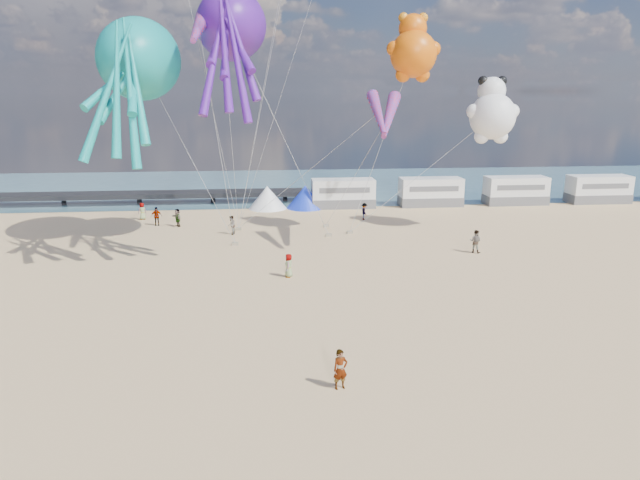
{
  "coord_description": "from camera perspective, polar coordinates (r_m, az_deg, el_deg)",
  "views": [
    {
      "loc": [
        -2.04,
        -19.14,
        11.97
      ],
      "look_at": [
        0.34,
        6.0,
        5.37
      ],
      "focal_mm": 32.0,
      "sensor_mm": 36.0,
      "label": 1
    }
  ],
  "objects": [
    {
      "name": "sandbag_a",
      "position": [
        46.21,
        -8.47,
        -0.38
      ],
      "size": [
        0.5,
        0.35,
        0.22
      ],
      "primitive_type": "cube",
      "color": "gray",
      "rests_on": "ground"
    },
    {
      "name": "sandbag_c",
      "position": [
        49.51,
        3.0,
        0.77
      ],
      "size": [
        0.5,
        0.35,
        0.22
      ],
      "primitive_type": "cube",
      "color": "gray",
      "rests_on": "ground"
    },
    {
      "name": "motorhome_1",
      "position": [
        62.57,
        11.0,
        4.75
      ],
      "size": [
        6.6,
        2.5,
        3.0
      ],
      "primitive_type": "cube",
      "color": "silver",
      "rests_on": "ground"
    },
    {
      "name": "beachgoer_1",
      "position": [
        49.54,
        -8.84,
        1.47
      ],
      "size": [
        0.57,
        0.83,
        1.64
      ],
      "primitive_type": "imported",
      "rotation": [
        0.0,
        0.0,
        4.65
      ],
      "color": "#7F6659",
      "rests_on": "ground"
    },
    {
      "name": "beachgoer_0",
      "position": [
        37.82,
        -3.14,
        -2.56
      ],
      "size": [
        0.46,
        0.63,
        1.59
      ],
      "primitive_type": "imported",
      "rotation": [
        0.0,
        0.0,
        4.57
      ],
      "color": "#7F6659",
      "rests_on": "ground"
    },
    {
      "name": "kite_panda",
      "position": [
        50.68,
        16.86,
        11.75
      ],
      "size": [
        5.44,
        5.23,
        6.54
      ],
      "primitive_type": null,
      "rotation": [
        0.0,
        0.0,
        -0.21
      ],
      "color": "white"
    },
    {
      "name": "tent_white",
      "position": [
        60.11,
        -5.29,
        4.27
      ],
      "size": [
        4.0,
        4.0,
        2.4
      ],
      "primitive_type": "cone",
      "color": "white",
      "rests_on": "ground"
    },
    {
      "name": "pier",
      "position": [
        69.15,
        -27.44,
        3.87
      ],
      "size": [
        60.0,
        3.0,
        0.5
      ],
      "primitive_type": "cube",
      "color": "black",
      "rests_on": "ground"
    },
    {
      "name": "sandbag_d",
      "position": [
        51.82,
        0.62,
        1.42
      ],
      "size": [
        0.5,
        0.35,
        0.22
      ],
      "primitive_type": "cube",
      "color": "gray",
      "rests_on": "ground"
    },
    {
      "name": "standing_person",
      "position": [
        24.11,
        2.05,
        -12.8
      ],
      "size": [
        0.72,
        0.57,
        1.73
      ],
      "primitive_type": "imported",
      "rotation": [
        0.0,
        0.0,
        0.27
      ],
      "color": "tan",
      "rests_on": "ground"
    },
    {
      "name": "motorhome_0",
      "position": [
        60.6,
        2.31,
        4.69
      ],
      "size": [
        6.6,
        2.5,
        3.0
      ],
      "primitive_type": "cube",
      "color": "silver",
      "rests_on": "ground"
    },
    {
      "name": "water",
      "position": [
        75.13,
        -3.79,
        5.47
      ],
      "size": [
        120.0,
        120.0,
        0.0
      ],
      "primitive_type": "plane",
      "color": "#3E6676",
      "rests_on": "ground"
    },
    {
      "name": "beachgoer_2",
      "position": [
        54.8,
        4.46,
        2.86
      ],
      "size": [
        0.67,
        0.83,
        1.62
      ],
      "primitive_type": "imported",
      "rotation": [
        0.0,
        0.0,
        1.64
      ],
      "color": "#7F6659",
      "rests_on": "ground"
    },
    {
      "name": "sandbag_b",
      "position": [
        48.47,
        0.88,
        0.49
      ],
      "size": [
        0.5,
        0.35,
        0.22
      ],
      "primitive_type": "cube",
      "color": "gray",
      "rests_on": "ground"
    },
    {
      "name": "kite_octopus_purple",
      "position": [
        44.21,
        -8.86,
        20.47
      ],
      "size": [
        6.77,
        10.89,
        11.56
      ],
      "primitive_type": null,
      "rotation": [
        0.0,
        0.0,
        0.26
      ],
      "color": "#4E168F"
    },
    {
      "name": "ground",
      "position": [
        22.67,
        0.6,
        -17.23
      ],
      "size": [
        120.0,
        120.0,
        0.0
      ],
      "primitive_type": "plane",
      "color": "#DDB680",
      "rests_on": "ground"
    },
    {
      "name": "kite_teddy_orange",
      "position": [
        46.77,
        9.32,
        17.88
      ],
      "size": [
        5.51,
        5.36,
        6.15
      ],
      "primitive_type": null,
      "rotation": [
        0.0,
        0.0,
        -0.36
      ],
      "color": "#E86009"
    },
    {
      "name": "beachgoer_6",
      "position": [
        57.38,
        -17.35,
        2.77
      ],
      "size": [
        0.71,
        0.66,
        1.64
      ],
      "primitive_type": "imported",
      "rotation": [
        0.0,
        0.0,
        3.74
      ],
      "color": "#7F6659",
      "rests_on": "ground"
    },
    {
      "name": "kite_octopus_teal",
      "position": [
        46.26,
        -17.61,
        16.83
      ],
      "size": [
        6.82,
        11.76,
        12.62
      ],
      "primitive_type": null,
      "rotation": [
        0.0,
        0.0,
        -0.2
      ],
      "color": "teal"
    },
    {
      "name": "windsock_left",
      "position": [
        40.79,
        -12.02,
        20.09
      ],
      "size": [
        1.29,
        6.29,
        6.26
      ],
      "primitive_type": null,
      "rotation": [
        0.0,
        0.0,
        -0.03
      ],
      "color": "red"
    },
    {
      "name": "windsock_right",
      "position": [
        41.63,
        5.81,
        12.48
      ],
      "size": [
        0.92,
        5.34,
        5.34
      ],
      "primitive_type": null,
      "rotation": [
        0.0,
        0.0,
        -0.0
      ],
      "color": "red"
    },
    {
      "name": "beachgoer_4",
      "position": [
        53.56,
        -14.07,
        2.19
      ],
      "size": [
        0.86,
        1.02,
        1.63
      ],
      "primitive_type": "imported",
      "rotation": [
        0.0,
        0.0,
        5.3
      ],
      "color": "#7F6659",
      "rests_on": "ground"
    },
    {
      "name": "tent_blue",
      "position": [
        60.25,
        -1.47,
        4.35
      ],
      "size": [
        4.0,
        4.0,
        2.4
      ],
      "primitive_type": "cone",
      "color": "#1933CC",
      "rests_on": "ground"
    },
    {
      "name": "windsock_mid",
      "position": [
        43.19,
        6.95,
        12.24
      ],
      "size": [
        3.03,
        6.24,
        6.26
      ],
      "primitive_type": null,
      "rotation": [
        0.0,
        0.0,
        -0.34
      ],
      "color": "red"
    },
    {
      "name": "motorhome_3",
      "position": [
        70.3,
        26.08,
        4.6
      ],
      "size": [
        6.6,
        2.5,
        3.0
      ],
      "primitive_type": "cube",
      "color": "silver",
      "rests_on": "ground"
    },
    {
      "name": "motorhome_2",
      "position": [
        65.87,
        18.98,
        4.71
      ],
      "size": [
        6.6,
        2.5,
        3.0
      ],
      "primitive_type": "cube",
      "color": "silver",
      "rests_on": "ground"
    },
    {
      "name": "beachgoer_3",
      "position": [
        54.43,
        -16.05,
        2.3
      ],
      "size": [
        1.2,
        0.81,
        1.73
      ],
      "primitive_type": "imported",
      "rotation": [
        0.0,
        0.0,
        0.16
      ],
      "color": "#7F6659",
      "rests_on": "ground"
    },
    {
      "name": "sandbag_e",
      "position": [
        51.25,
        -8.14,
        1.12
      ],
      "size": [
        0.5,
        0.35,
        0.22
      ],
      "primitive_type": "cube",
      "color": "gray",
      "rests_on": "ground"
    },
    {
      "name": "beachgoer_7",
      "position": [
        45.02,
        15.28,
        -0.13
      ],
      "size": [
        1.03,
        0.97,
        1.78
      ],
      "primitive_type": "imported",
      "rotation": [
        0.0,
        0.0,
        2.49
      ],
      "color": "#7F6659",
      "rests_on": "ground"
    }
  ]
}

